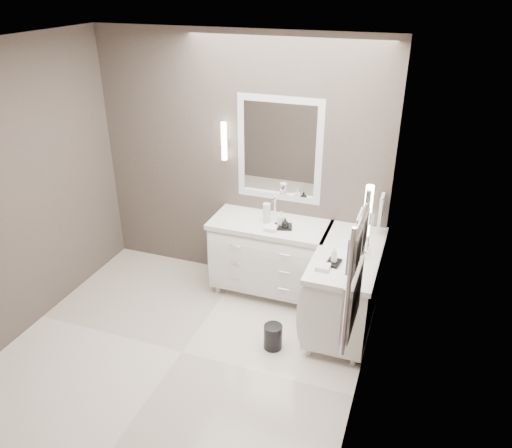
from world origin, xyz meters
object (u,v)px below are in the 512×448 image
(vanity_back, at_px, (270,253))
(vanity_right, at_px, (346,284))
(waste_bin, at_px, (273,337))
(towel_ladder, at_px, (354,279))

(vanity_back, xyz_separation_m, vanity_right, (0.88, -0.33, 0.00))
(vanity_back, relative_size, waste_bin, 5.08)
(vanity_back, distance_m, towel_ladder, 2.16)
(vanity_back, relative_size, vanity_right, 1.00)
(vanity_right, distance_m, waste_bin, 0.86)
(waste_bin, bearing_deg, vanity_right, 44.97)
(vanity_right, height_order, towel_ladder, towel_ladder)
(towel_ladder, bearing_deg, vanity_right, 99.84)
(vanity_right, height_order, waste_bin, vanity_right)
(vanity_right, bearing_deg, vanity_back, 159.62)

